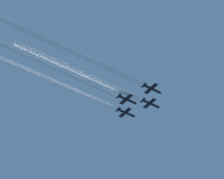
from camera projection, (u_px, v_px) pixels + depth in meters
name	position (u px, v px, depth m)	size (l,w,h in m)	color
jet_lead	(151.00, 104.00, 341.58)	(9.06, 13.19, 3.17)	black
jet_left_wingman	(126.00, 113.00, 344.91)	(9.06, 13.19, 3.17)	black
jet_right_wingman	(152.00, 89.00, 330.00)	(9.06, 13.19, 3.17)	black
jet_slot	(128.00, 100.00, 332.42)	(9.06, 13.19, 3.17)	black
smoke_trail_lead	(81.00, 73.00, 322.94)	(2.50, 72.87, 2.50)	white
smoke_trail_left_wingman	(54.00, 82.00, 325.90)	(2.50, 74.55, 2.50)	white
smoke_trail_right_wingman	(73.00, 53.00, 309.68)	(2.50, 80.55, 2.50)	white
smoke_trail_slot	(59.00, 70.00, 314.92)	(2.50, 67.68, 2.50)	white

